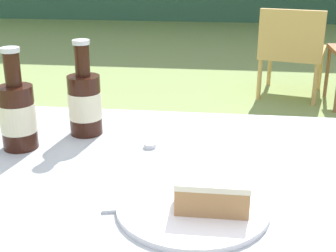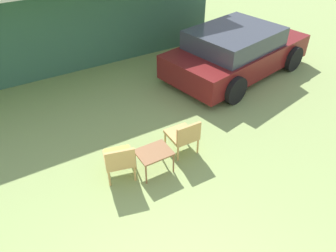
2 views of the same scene
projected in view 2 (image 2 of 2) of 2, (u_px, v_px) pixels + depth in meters
The scene contains 4 objects.
parked_car at pixel (236, 51), 8.67m from camera, with size 4.35×2.71×1.27m.
wicker_chair_cushioned at pixel (119, 158), 5.62m from camera, with size 0.62×0.65×0.74m.
wicker_chair_plain at pixel (184, 135), 6.14m from camera, with size 0.51×0.55×0.74m.
garden_side_table at pixel (154, 154), 5.74m from camera, with size 0.60×0.47×0.45m.
Camera 2 is at (-0.74, -0.94, 4.23)m, focal length 35.00 mm.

